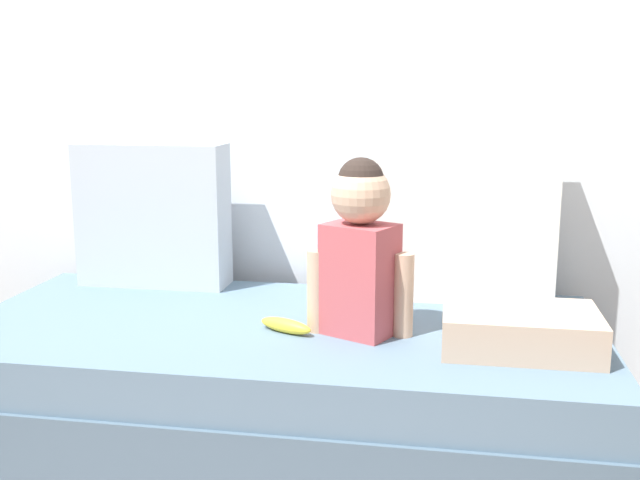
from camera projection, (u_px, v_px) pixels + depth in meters
ground_plane at (281, 448)px, 2.25m from camera, size 12.00×12.00×0.00m
back_wall at (315, 26)px, 2.55m from camera, size 5.10×0.10×2.56m
couch at (280, 387)px, 2.21m from camera, size 1.90×0.91×0.40m
throw_pillow_left at (153, 215)px, 2.55m from camera, size 0.51×0.16×0.49m
throw_pillow_right at (463, 208)px, 2.36m from camera, size 0.57×0.16×0.59m
toddler at (360, 245)px, 2.02m from camera, size 0.30×0.21×0.49m
banana at (286, 326)px, 2.07m from camera, size 0.17×0.11×0.04m
folded_blanket at (520, 330)px, 1.93m from camera, size 0.40×0.28×0.11m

